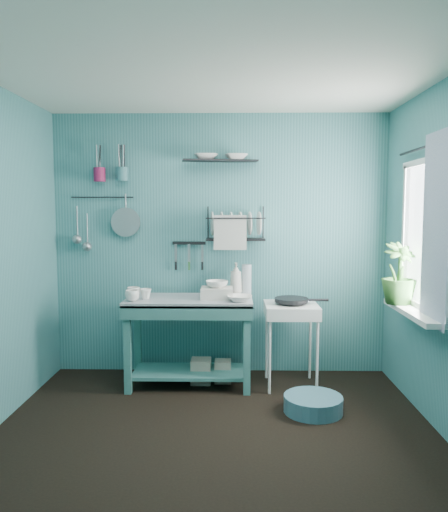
{
  "coord_description": "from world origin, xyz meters",
  "views": [
    {
      "loc": [
        0.13,
        -3.32,
        1.59
      ],
      "look_at": [
        0.05,
        0.85,
        1.2
      ],
      "focal_mm": 35.0,
      "sensor_mm": 36.0,
      "label": 1
    }
  ],
  "objects_px": {
    "soap_bottle": "(236,279)",
    "storage_tin_large": "(201,371)",
    "hotplate_stand": "(291,345)",
    "floor_basin": "(313,404)",
    "storage_tin_small": "(223,371)",
    "utensil_cup_magenta": "(100,175)",
    "mug_right": "(134,293)",
    "potted_plant": "(399,273)",
    "wash_tub": "(217,293)",
    "frying_pan": "(291,300)",
    "dish_rack": "(236,223)",
    "work_counter": "(189,342)",
    "utensil_cup_teal": "(122,174)",
    "colander": "(126,222)",
    "mug_mid": "(146,294)",
    "water_bottle": "(247,279)",
    "mug_left": "(132,296)"
  },
  "relations": [
    {
      "from": "work_counter",
      "to": "mug_right",
      "type": "xyz_separation_m",
      "value": [
        -0.5,
        0.0,
        0.45
      ]
    },
    {
      "from": "hotplate_stand",
      "to": "floor_basin",
      "type": "bearing_deg",
      "value": -73.96
    },
    {
      "from": "dish_rack",
      "to": "floor_basin",
      "type": "relative_size",
      "value": 1.19
    },
    {
      "from": "colander",
      "to": "storage_tin_large",
      "type": "xyz_separation_m",
      "value": [
        0.74,
        -0.31,
        -1.36
      ]
    },
    {
      "from": "storage_tin_large",
      "to": "storage_tin_small",
      "type": "bearing_deg",
      "value": 8.53
    },
    {
      "from": "hotplate_stand",
      "to": "mug_right",
      "type": "bearing_deg",
      "value": -174.96
    },
    {
      "from": "mug_mid",
      "to": "utensil_cup_teal",
      "type": "height_order",
      "value": "utensil_cup_teal"
    },
    {
      "from": "frying_pan",
      "to": "floor_basin",
      "type": "relative_size",
      "value": 0.65
    },
    {
      "from": "wash_tub",
      "to": "colander",
      "type": "xyz_separation_m",
      "value": [
        -0.89,
        0.38,
        0.62
      ]
    },
    {
      "from": "mug_right",
      "to": "potted_plant",
      "type": "distance_m",
      "value": 2.28
    },
    {
      "from": "utensil_cup_teal",
      "to": "potted_plant",
      "type": "xyz_separation_m",
      "value": [
        2.39,
        -0.73,
        -0.84
      ]
    },
    {
      "from": "soap_bottle",
      "to": "frying_pan",
      "type": "xyz_separation_m",
      "value": [
        0.49,
        -0.21,
        -0.16
      ]
    },
    {
      "from": "storage_tin_large",
      "to": "floor_basin",
      "type": "xyz_separation_m",
      "value": [
        0.93,
        -0.65,
        -0.04
      ]
    },
    {
      "from": "hotplate_stand",
      "to": "dish_rack",
      "type": "xyz_separation_m",
      "value": [
        -0.5,
        0.29,
        1.08
      ]
    },
    {
      "from": "mug_mid",
      "to": "utensil_cup_magenta",
      "type": "relative_size",
      "value": 0.77
    },
    {
      "from": "mug_mid",
      "to": "frying_pan",
      "type": "bearing_deg",
      "value": 2.29
    },
    {
      "from": "work_counter",
      "to": "mug_right",
      "type": "distance_m",
      "value": 0.67
    },
    {
      "from": "water_bottle",
      "to": "dish_rack",
      "type": "bearing_deg",
      "value": 148.33
    },
    {
      "from": "work_counter",
      "to": "soap_bottle",
      "type": "relative_size",
      "value": 3.77
    },
    {
      "from": "soap_bottle",
      "to": "potted_plant",
      "type": "distance_m",
      "value": 1.45
    },
    {
      "from": "hotplate_stand",
      "to": "storage_tin_small",
      "type": "height_order",
      "value": "hotplate_stand"
    },
    {
      "from": "soap_bottle",
      "to": "storage_tin_large",
      "type": "bearing_deg",
      "value": -154.89
    },
    {
      "from": "potted_plant",
      "to": "mug_mid",
      "type": "bearing_deg",
      "value": 170.88
    },
    {
      "from": "storage_tin_small",
      "to": "utensil_cup_magenta",
      "type": "bearing_deg",
      "value": 167.76
    },
    {
      "from": "utensil_cup_magenta",
      "to": "floor_basin",
      "type": "bearing_deg",
      "value": -26.22
    },
    {
      "from": "soap_bottle",
      "to": "utensil_cup_magenta",
      "type": "height_order",
      "value": "utensil_cup_magenta"
    },
    {
      "from": "utensil_cup_magenta",
      "to": "storage_tin_small",
      "type": "bearing_deg",
      "value": -12.24
    },
    {
      "from": "utensil_cup_teal",
      "to": "colander",
      "type": "height_order",
      "value": "utensil_cup_teal"
    },
    {
      "from": "mug_left",
      "to": "utensil_cup_magenta",
      "type": "distance_m",
      "value": 1.24
    },
    {
      "from": "soap_bottle",
      "to": "floor_basin",
      "type": "xyz_separation_m",
      "value": [
        0.61,
        -0.8,
        -0.88
      ]
    },
    {
      "from": "work_counter",
      "to": "mug_right",
      "type": "bearing_deg",
      "value": -176.89
    },
    {
      "from": "work_counter",
      "to": "dish_rack",
      "type": "distance_m",
      "value": 1.17
    },
    {
      "from": "mug_mid",
      "to": "potted_plant",
      "type": "bearing_deg",
      "value": -9.12
    },
    {
      "from": "soap_bottle",
      "to": "water_bottle",
      "type": "relative_size",
      "value": 1.07
    },
    {
      "from": "storage_tin_large",
      "to": "water_bottle",
      "type": "bearing_deg",
      "value": 22.04
    },
    {
      "from": "utensil_cup_teal",
      "to": "colander",
      "type": "distance_m",
      "value": 0.46
    },
    {
      "from": "mug_right",
      "to": "frying_pan",
      "type": "distance_m",
      "value": 1.42
    },
    {
      "from": "soap_bottle",
      "to": "hotplate_stand",
      "type": "distance_m",
      "value": 0.78
    },
    {
      "from": "soap_bottle",
      "to": "utensil_cup_magenta",
      "type": "distance_m",
      "value": 1.62
    },
    {
      "from": "hotplate_stand",
      "to": "mug_mid",
      "type": "bearing_deg",
      "value": -172.33
    },
    {
      "from": "utensil_cup_teal",
      "to": "colander",
      "type": "xyz_separation_m",
      "value": [
        0.02,
        0.03,
        -0.45
      ]
    },
    {
      "from": "wash_tub",
      "to": "storage_tin_large",
      "type": "distance_m",
      "value": 0.76
    },
    {
      "from": "work_counter",
      "to": "colander",
      "type": "xyz_separation_m",
      "value": [
        -0.64,
        0.36,
        1.07
      ]
    },
    {
      "from": "mug_mid",
      "to": "work_counter",
      "type": "bearing_deg",
      "value": 8.97
    },
    {
      "from": "wash_tub",
      "to": "frying_pan",
      "type": "distance_m",
      "value": 0.67
    },
    {
      "from": "wash_tub",
      "to": "water_bottle",
      "type": "distance_m",
      "value": 0.37
    },
    {
      "from": "colander",
      "to": "storage_tin_small",
      "type": "height_order",
      "value": "colander"
    },
    {
      "from": "utensil_cup_teal",
      "to": "storage_tin_small",
      "type": "height_order",
      "value": "utensil_cup_teal"
    },
    {
      "from": "work_counter",
      "to": "soap_bottle",
      "type": "distance_m",
      "value": 0.72
    },
    {
      "from": "mug_left",
      "to": "storage_tin_small",
      "type": "height_order",
      "value": "mug_left"
    }
  ]
}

